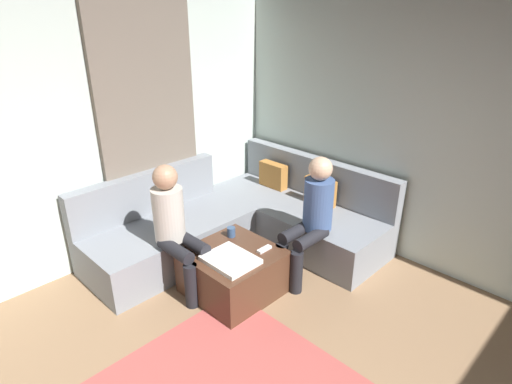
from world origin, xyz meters
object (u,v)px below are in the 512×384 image
object	(u,v)px
ottoman	(233,272)
person_on_couch_side	(176,225)
game_remote	(264,249)
person_on_couch_back	(311,215)
sectional_couch	(243,221)
coffee_mug	(231,232)

from	to	relation	value
ottoman	person_on_couch_side	world-z (taller)	person_on_couch_side
game_remote	person_on_couch_back	bearing A→B (deg)	73.63
person_on_couch_back	ottoman	bearing A→B (deg)	65.42
sectional_couch	coffee_mug	world-z (taller)	sectional_couch
ottoman	person_on_couch_back	distance (m)	0.89
person_on_couch_back	person_on_couch_side	bearing A→B (deg)	54.19
ottoman	game_remote	xyz separation A→B (m)	(0.18, 0.22, 0.22)
ottoman	game_remote	distance (m)	0.36
game_remote	sectional_couch	bearing A→B (deg)	149.75
sectional_couch	ottoman	size ratio (longest dim) A/B	3.36
sectional_couch	person_on_couch_side	bearing A→B (deg)	-81.24
sectional_couch	ottoman	xyz separation A→B (m)	(0.56, -0.65, -0.07)
sectional_couch	game_remote	size ratio (longest dim) A/B	17.00
sectional_couch	person_on_couch_side	world-z (taller)	person_on_couch_side
game_remote	person_on_couch_back	xyz separation A→B (m)	(0.14, 0.48, 0.23)
person_on_couch_side	game_remote	bearing A→B (deg)	131.92
sectional_couch	person_on_couch_back	world-z (taller)	person_on_couch_back
sectional_couch	ottoman	world-z (taller)	sectional_couch
sectional_couch	person_on_couch_back	distance (m)	0.96
ottoman	person_on_couch_side	size ratio (longest dim) A/B	0.63
sectional_couch	person_on_couch_back	bearing A→B (deg)	3.58
ottoman	person_on_couch_back	xyz separation A→B (m)	(0.32, 0.70, 0.45)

